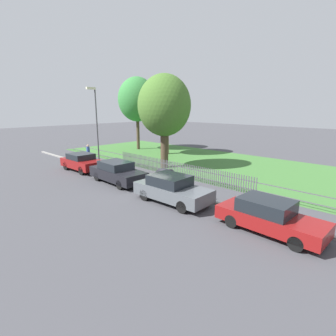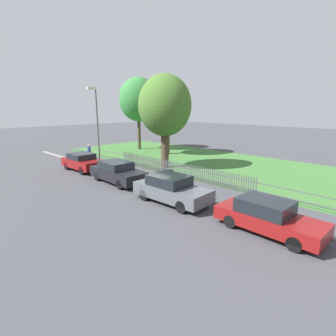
# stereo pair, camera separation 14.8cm
# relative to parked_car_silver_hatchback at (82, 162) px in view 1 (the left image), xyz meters

# --- Properties ---
(ground_plane) EXTENTS (120.00, 120.00, 0.00)m
(ground_plane) POSITION_rel_parked_car_silver_hatchback_xyz_m (6.58, 1.08, -0.72)
(ground_plane) COLOR #424247
(kerb_stone) EXTENTS (36.00, 0.20, 0.12)m
(kerb_stone) POSITION_rel_parked_car_silver_hatchback_xyz_m (6.58, 1.18, -0.66)
(kerb_stone) COLOR gray
(kerb_stone) RESTS_ON ground
(grass_strip) EXTENTS (36.00, 11.93, 0.01)m
(grass_strip) POSITION_rel_parked_car_silver_hatchback_xyz_m (6.58, 9.89, -0.72)
(grass_strip) COLOR #3D7033
(grass_strip) RESTS_ON ground
(park_fence) EXTENTS (36.00, 0.05, 1.09)m
(park_fence) POSITION_rel_parked_car_silver_hatchback_xyz_m (6.58, 3.94, -0.18)
(park_fence) COLOR #4C4C51
(park_fence) RESTS_ON ground
(parked_car_silver_hatchback) EXTENTS (3.99, 1.92, 1.39)m
(parked_car_silver_hatchback) POSITION_rel_parked_car_silver_hatchback_xyz_m (0.00, 0.00, 0.00)
(parked_car_silver_hatchback) COLOR maroon
(parked_car_silver_hatchback) RESTS_ON ground
(parked_car_black_saloon) EXTENTS (4.52, 1.91, 1.44)m
(parked_car_black_saloon) POSITION_rel_parked_car_silver_hatchback_xyz_m (4.91, -0.04, 0.01)
(parked_car_black_saloon) COLOR black
(parked_car_black_saloon) RESTS_ON ground
(parked_car_navy_estate) EXTENTS (4.35, 1.98, 1.47)m
(parked_car_navy_estate) POSITION_rel_parked_car_silver_hatchback_xyz_m (10.16, -0.23, 0.02)
(parked_car_navy_estate) COLOR #51565B
(parked_car_navy_estate) RESTS_ON ground
(parked_car_red_compact) EXTENTS (4.32, 1.78, 1.38)m
(parked_car_red_compact) POSITION_rel_parked_car_silver_hatchback_xyz_m (15.40, 0.00, -0.04)
(parked_car_red_compact) COLOR maroon
(parked_car_red_compact) RESTS_ON ground
(covered_motorcycle) EXTENTS (1.80, 0.79, 1.09)m
(covered_motorcycle) POSITION_rel_parked_car_silver_hatchback_xyz_m (7.59, 1.90, -0.07)
(covered_motorcycle) COLOR black
(covered_motorcycle) RESTS_ON ground
(tree_nearest_kerb) EXTENTS (4.47, 4.47, 8.48)m
(tree_nearest_kerb) POSITION_rel_parked_car_silver_hatchback_xyz_m (-5.35, 10.29, 5.17)
(tree_nearest_kerb) COLOR #473828
(tree_nearest_kerb) RESTS_ON ground
(tree_behind_motorcycle) EXTENTS (4.24, 4.24, 7.39)m
(tree_behind_motorcycle) POSITION_rel_parked_car_silver_hatchback_xyz_m (-0.51, 10.27, 4.19)
(tree_behind_motorcycle) COLOR brown
(tree_behind_motorcycle) RESTS_ON ground
(tree_mid_park) EXTENTS (4.34, 4.34, 7.66)m
(tree_mid_park) POSITION_rel_parked_car_silver_hatchback_xyz_m (3.97, 5.44, 4.39)
(tree_mid_park) COLOR #473828
(tree_mid_park) RESTS_ON ground
(pedestrian_near_fence) EXTENTS (0.33, 0.37, 1.58)m
(pedestrian_near_fence) POSITION_rel_parked_car_silver_hatchback_xyz_m (-3.05, 2.29, 0.17)
(pedestrian_near_fence) COLOR slate
(pedestrian_near_fence) RESTS_ON ground
(street_lamp) EXTENTS (0.20, 0.78, 6.57)m
(street_lamp) POSITION_rel_parked_car_silver_hatchback_xyz_m (-0.01, 1.47, 3.33)
(street_lamp) COLOR #47474C
(street_lamp) RESTS_ON ground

